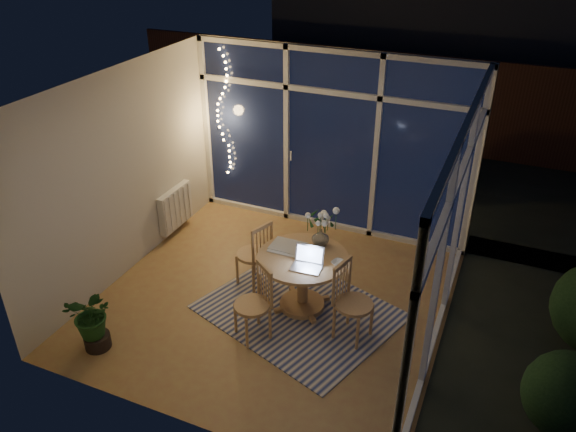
# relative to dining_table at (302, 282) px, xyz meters

# --- Properties ---
(floor) EXTENTS (4.00, 4.00, 0.00)m
(floor) POSITION_rel_dining_table_xyz_m (-0.38, -0.00, -0.36)
(floor) COLOR #9A6843
(floor) RESTS_ON ground
(ceiling) EXTENTS (4.00, 4.00, 0.00)m
(ceiling) POSITION_rel_dining_table_xyz_m (-0.38, -0.00, 2.24)
(ceiling) COLOR white
(ceiling) RESTS_ON wall_back
(wall_back) EXTENTS (4.00, 0.04, 2.60)m
(wall_back) POSITION_rel_dining_table_xyz_m (-0.38, 2.00, 0.94)
(wall_back) COLOR beige
(wall_back) RESTS_ON floor
(wall_front) EXTENTS (4.00, 0.04, 2.60)m
(wall_front) POSITION_rel_dining_table_xyz_m (-0.38, -2.00, 0.94)
(wall_front) COLOR beige
(wall_front) RESTS_ON floor
(wall_left) EXTENTS (0.04, 4.00, 2.60)m
(wall_left) POSITION_rel_dining_table_xyz_m (-2.38, -0.00, 0.94)
(wall_left) COLOR beige
(wall_left) RESTS_ON floor
(wall_right) EXTENTS (0.04, 4.00, 2.60)m
(wall_right) POSITION_rel_dining_table_xyz_m (1.62, -0.00, 0.94)
(wall_right) COLOR beige
(wall_right) RESTS_ON floor
(window_wall_back) EXTENTS (4.00, 0.10, 2.60)m
(window_wall_back) POSITION_rel_dining_table_xyz_m (-0.38, 1.96, 0.94)
(window_wall_back) COLOR silver
(window_wall_back) RESTS_ON floor
(window_wall_right) EXTENTS (0.10, 4.00, 2.60)m
(window_wall_right) POSITION_rel_dining_table_xyz_m (1.58, -0.00, 0.94)
(window_wall_right) COLOR silver
(window_wall_right) RESTS_ON floor
(radiator) EXTENTS (0.10, 0.70, 0.58)m
(radiator) POSITION_rel_dining_table_xyz_m (-2.32, 0.90, 0.04)
(radiator) COLOR silver
(radiator) RESTS_ON wall_left
(fairy_lights) EXTENTS (0.24, 0.10, 1.85)m
(fairy_lights) POSITION_rel_dining_table_xyz_m (-2.03, 1.88, 1.17)
(fairy_lights) COLOR #EFB35F
(fairy_lights) RESTS_ON window_wall_back
(garden_patio) EXTENTS (12.00, 6.00, 0.10)m
(garden_patio) POSITION_rel_dining_table_xyz_m (0.12, 5.00, -0.42)
(garden_patio) COLOR black
(garden_patio) RESTS_ON ground
(garden_fence) EXTENTS (11.00, 0.08, 1.80)m
(garden_fence) POSITION_rel_dining_table_xyz_m (-0.38, 5.50, 0.54)
(garden_fence) COLOR #3C2015
(garden_fence) RESTS_ON ground
(neighbour_roof) EXTENTS (7.00, 3.00, 2.20)m
(neighbour_roof) POSITION_rel_dining_table_xyz_m (-0.08, 8.50, 1.84)
(neighbour_roof) COLOR #34373F
(neighbour_roof) RESTS_ON ground
(garden_shrubs) EXTENTS (0.90, 0.90, 0.90)m
(garden_shrubs) POSITION_rel_dining_table_xyz_m (-1.18, 3.40, 0.09)
(garden_shrubs) COLOR black
(garden_shrubs) RESTS_ON ground
(rug) EXTENTS (2.52, 2.26, 0.01)m
(rug) POSITION_rel_dining_table_xyz_m (0.00, -0.10, -0.35)
(rug) COLOR beige
(rug) RESTS_ON floor
(dining_table) EXTENTS (1.33, 1.33, 0.71)m
(dining_table) POSITION_rel_dining_table_xyz_m (0.00, 0.00, 0.00)
(dining_table) COLOR #AC864E
(dining_table) RESTS_ON floor
(chair_left) EXTENTS (0.55, 0.55, 0.93)m
(chair_left) POSITION_rel_dining_table_xyz_m (-0.73, 0.19, 0.11)
(chair_left) COLOR #AC864E
(chair_left) RESTS_ON floor
(chair_right) EXTENTS (0.53, 0.53, 0.94)m
(chair_right) POSITION_rel_dining_table_xyz_m (0.70, -0.27, 0.11)
(chair_right) COLOR #AC864E
(chair_right) RESTS_ON floor
(chair_front) EXTENTS (0.58, 0.58, 0.89)m
(chair_front) POSITION_rel_dining_table_xyz_m (-0.31, -0.69, 0.09)
(chair_front) COLOR #AC864E
(chair_front) RESTS_ON floor
(laptop) EXTENTS (0.35, 0.31, 0.24)m
(laptop) POSITION_rel_dining_table_xyz_m (0.12, -0.20, 0.48)
(laptop) COLOR silver
(laptop) RESTS_ON dining_table
(flower_vase) EXTENTS (0.26, 0.26, 0.21)m
(flower_vase) POSITION_rel_dining_table_xyz_m (0.10, 0.31, 0.46)
(flower_vase) COLOR silver
(flower_vase) RESTS_ON dining_table
(bowl) EXTENTS (0.19, 0.19, 0.04)m
(bowl) POSITION_rel_dining_table_xyz_m (0.42, 0.01, 0.38)
(bowl) COLOR silver
(bowl) RESTS_ON dining_table
(newspapers) EXTENTS (0.42, 0.34, 0.02)m
(newspapers) POSITION_rel_dining_table_xyz_m (-0.21, 0.09, 0.37)
(newspapers) COLOR beige
(newspapers) RESTS_ON dining_table
(phone) EXTENTS (0.12, 0.10, 0.01)m
(phone) POSITION_rel_dining_table_xyz_m (0.04, -0.18, 0.36)
(phone) COLOR black
(phone) RESTS_ON dining_table
(potted_plant) EXTENTS (0.55, 0.48, 0.76)m
(potted_plant) POSITION_rel_dining_table_xyz_m (-1.77, -1.51, 0.02)
(potted_plant) COLOR #174118
(potted_plant) RESTS_ON floor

